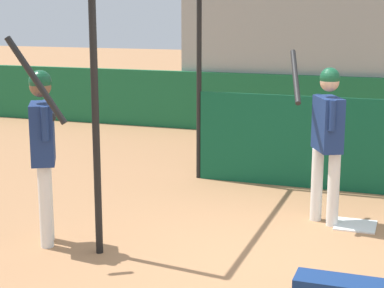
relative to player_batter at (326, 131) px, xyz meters
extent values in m
plane|color=#A8754C|center=(-0.27, -1.38, -1.05)|extent=(60.00, 60.00, 0.00)
cube|color=#196038|center=(-0.27, 4.93, -0.48)|extent=(24.00, 0.12, 1.14)
cube|color=#9E9E99|center=(-0.27, 6.59, 0.35)|extent=(6.50, 3.20, 2.79)
cube|color=#1E6B3D|center=(-2.75, 5.39, 0.14)|extent=(0.45, 0.40, 0.10)
cube|color=#1E6B3D|center=(-2.75, 5.57, 0.37)|extent=(0.45, 0.06, 0.40)
cube|color=#1E6B3D|center=(-2.20, 5.39, 0.14)|extent=(0.45, 0.40, 0.10)
cube|color=#1E6B3D|center=(-2.20, 5.57, 0.37)|extent=(0.45, 0.06, 0.40)
cube|color=#1E6B3D|center=(-1.65, 5.39, 0.14)|extent=(0.45, 0.40, 0.10)
cube|color=#1E6B3D|center=(-1.65, 5.57, 0.37)|extent=(0.45, 0.06, 0.40)
cube|color=#1E6B3D|center=(-1.10, 5.39, 0.14)|extent=(0.45, 0.40, 0.10)
cube|color=#1E6B3D|center=(-1.10, 5.57, 0.37)|extent=(0.45, 0.06, 0.40)
cube|color=#1E6B3D|center=(-0.55, 5.39, 0.14)|extent=(0.45, 0.40, 0.10)
cube|color=#1E6B3D|center=(-0.55, 5.57, 0.37)|extent=(0.45, 0.06, 0.40)
cube|color=#1E6B3D|center=(0.00, 5.39, 0.14)|extent=(0.45, 0.40, 0.10)
cube|color=#1E6B3D|center=(0.00, 5.57, 0.37)|extent=(0.45, 0.06, 0.40)
cube|color=#1E6B3D|center=(-2.75, 6.19, 0.54)|extent=(0.45, 0.40, 0.10)
cube|color=#1E6B3D|center=(-2.75, 6.37, 0.77)|extent=(0.45, 0.06, 0.40)
cube|color=#1E6B3D|center=(-2.20, 6.19, 0.54)|extent=(0.45, 0.40, 0.10)
cube|color=#1E6B3D|center=(-2.20, 6.37, 0.77)|extent=(0.45, 0.06, 0.40)
cube|color=#1E6B3D|center=(-1.65, 6.19, 0.54)|extent=(0.45, 0.40, 0.10)
cube|color=#1E6B3D|center=(-1.65, 6.37, 0.77)|extent=(0.45, 0.06, 0.40)
cube|color=#1E6B3D|center=(-1.10, 6.19, 0.54)|extent=(0.45, 0.40, 0.10)
cube|color=#1E6B3D|center=(-1.10, 6.37, 0.77)|extent=(0.45, 0.06, 0.40)
cube|color=#1E6B3D|center=(-0.55, 6.19, 0.54)|extent=(0.45, 0.40, 0.10)
cube|color=#1E6B3D|center=(-0.55, 6.37, 0.77)|extent=(0.45, 0.06, 0.40)
cube|color=#1E6B3D|center=(0.00, 6.19, 0.54)|extent=(0.45, 0.40, 0.10)
cube|color=#1E6B3D|center=(0.00, 6.37, 0.77)|extent=(0.45, 0.06, 0.40)
cube|color=#1E6B3D|center=(-2.75, 6.99, 0.94)|extent=(0.45, 0.40, 0.10)
cube|color=#1E6B3D|center=(-2.75, 7.17, 1.17)|extent=(0.45, 0.06, 0.40)
cube|color=#1E6B3D|center=(-2.20, 6.99, 0.94)|extent=(0.45, 0.40, 0.10)
cube|color=#1E6B3D|center=(-2.20, 7.17, 1.17)|extent=(0.45, 0.06, 0.40)
cube|color=#1E6B3D|center=(-1.65, 6.99, 0.94)|extent=(0.45, 0.40, 0.10)
cube|color=#1E6B3D|center=(-1.65, 7.17, 1.17)|extent=(0.45, 0.06, 0.40)
cube|color=#1E6B3D|center=(-1.10, 6.99, 0.94)|extent=(0.45, 0.40, 0.10)
cube|color=#1E6B3D|center=(-1.10, 7.17, 1.17)|extent=(0.45, 0.06, 0.40)
cube|color=#1E6B3D|center=(-0.55, 6.99, 0.94)|extent=(0.45, 0.40, 0.10)
cube|color=#1E6B3D|center=(-0.55, 7.17, 1.17)|extent=(0.45, 0.06, 0.40)
cube|color=#1E6B3D|center=(0.00, 6.99, 0.94)|extent=(0.45, 0.40, 0.10)
cube|color=#1E6B3D|center=(0.00, 7.17, 1.17)|extent=(0.45, 0.06, 0.40)
cube|color=#1E6B3D|center=(-2.75, 7.79, 1.34)|extent=(0.45, 0.40, 0.10)
cube|color=#1E6B3D|center=(-2.20, 7.79, 1.34)|extent=(0.45, 0.40, 0.10)
cube|color=#1E6B3D|center=(-1.65, 7.79, 1.34)|extent=(0.45, 0.40, 0.10)
cube|color=#1E6B3D|center=(-1.10, 7.79, 1.34)|extent=(0.45, 0.40, 0.10)
cube|color=#1E6B3D|center=(-0.55, 7.79, 1.34)|extent=(0.45, 0.40, 0.10)
cube|color=#1E6B3D|center=(0.00, 7.79, 1.34)|extent=(0.45, 0.40, 0.10)
cylinder|color=black|center=(-1.93, -1.65, 0.29)|extent=(0.07, 0.07, 2.66)
cylinder|color=black|center=(-1.93, 1.38, 0.29)|extent=(0.07, 0.07, 2.66)
cube|color=#0F5133|center=(-0.30, 1.36, -0.43)|extent=(3.20, 0.03, 1.23)
cube|color=white|center=(0.36, 0.00, -1.04)|extent=(0.44, 0.44, 0.02)
cylinder|color=white|center=(0.11, -0.07, -0.63)|extent=(0.17, 0.17, 0.83)
cylinder|color=white|center=(-0.09, 0.06, -0.63)|extent=(0.17, 0.17, 0.83)
cube|color=navy|center=(0.01, 0.00, 0.07)|extent=(0.40, 0.51, 0.59)
sphere|color=tan|center=(0.01, 0.00, 0.53)|extent=(0.21, 0.21, 0.21)
sphere|color=#144C2D|center=(0.01, 0.00, 0.58)|extent=(0.22, 0.22, 0.22)
cylinder|color=navy|center=(0.08, -0.24, 0.21)|extent=(0.09, 0.09, 0.32)
cylinder|color=navy|center=(-0.13, 0.19, 0.21)|extent=(0.09, 0.09, 0.32)
cylinder|color=black|center=(-0.38, 0.10, 0.57)|extent=(0.27, 0.73, 0.55)
sphere|color=black|center=(-0.03, 0.20, 0.32)|extent=(0.08, 0.08, 0.08)
cylinder|color=white|center=(-2.60, -1.50, -0.62)|extent=(0.18, 0.18, 0.84)
cylinder|color=white|center=(-2.50, -1.67, -0.62)|extent=(0.18, 0.18, 0.84)
cube|color=navy|center=(-2.55, -1.59, 0.10)|extent=(0.41, 0.50, 0.60)
sphere|color=brown|center=(-2.55, -1.59, 0.56)|extent=(0.21, 0.21, 0.21)
sphere|color=#144C2D|center=(-2.55, -1.59, 0.61)|extent=(0.22, 0.22, 0.22)
cylinder|color=navy|center=(-2.63, -1.36, 0.23)|extent=(0.10, 0.10, 0.33)
cylinder|color=navy|center=(-2.40, -1.77, 0.23)|extent=(0.10, 0.10, 0.33)
cylinder|color=black|center=(-2.38, -1.92, 0.66)|extent=(0.59, 0.10, 0.80)
sphere|color=black|center=(-2.40, -1.65, 0.28)|extent=(0.08, 0.08, 0.08)
camera|label=1|loc=(0.89, -6.94, 1.30)|focal=60.00mm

